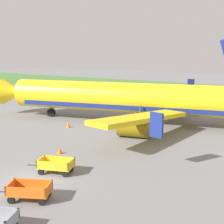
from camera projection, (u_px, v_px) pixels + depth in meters
ground_plane at (29, 181)px, 22.03m from camera, size 220.00×220.00×0.00m
airplane at (133, 98)px, 39.40m from camera, size 37.26×30.17×11.34m
baggage_cart_second_in_row at (29, 191)px, 19.17m from camera, size 3.52×2.35×1.07m
baggage_cart_third_in_row at (56, 165)px, 23.41m from camera, size 3.60×2.14×1.07m
traffic_cone_near_plane at (60, 150)px, 27.85m from camera, size 0.46×0.46×0.60m
traffic_cone_mid_apron at (68, 125)px, 37.34m from camera, size 0.51×0.51×0.67m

